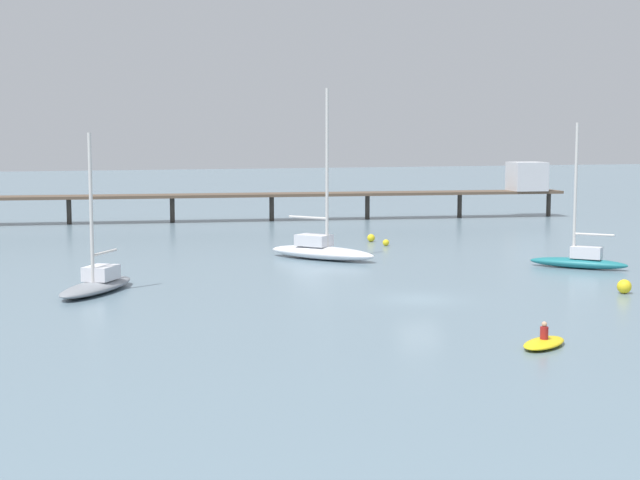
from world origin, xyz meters
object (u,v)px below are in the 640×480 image
at_px(sailboat_teal, 580,258).
at_px(mooring_buoy_near, 386,243).
at_px(sailboat_white, 321,249).
at_px(mooring_buoy_inner, 624,286).
at_px(sailboat_gray, 97,282).
at_px(dinghy_yellow, 544,342).
at_px(mooring_buoy_far, 371,238).
at_px(pier, 330,189).

height_order(sailboat_teal, mooring_buoy_near, sailboat_teal).
xyz_separation_m(sailboat_white, mooring_buoy_inner, (11.96, -20.15, -0.35)).
relative_size(sailboat_gray, dinghy_yellow, 2.85).
distance_m(mooring_buoy_far, mooring_buoy_inner, 29.92).
distance_m(mooring_buoy_far, mooring_buoy_near, 3.23).
bearing_deg(mooring_buoy_far, mooring_buoy_inner, -81.96).
bearing_deg(mooring_buoy_near, mooring_buoy_far, 90.91).
bearing_deg(dinghy_yellow, mooring_buoy_inner, 41.71).
bearing_deg(sailboat_white, mooring_buoy_inner, -59.30).
bearing_deg(sailboat_teal, mooring_buoy_near, 115.07).
bearing_deg(mooring_buoy_inner, mooring_buoy_far, 98.04).
distance_m(sailboat_teal, sailboat_white, 18.63).
relative_size(pier, sailboat_gray, 8.09).
bearing_deg(sailboat_gray, sailboat_teal, -0.69).
xyz_separation_m(dinghy_yellow, mooring_buoy_far, (7.82, 40.32, 0.13)).
relative_size(pier, sailboat_teal, 7.52).
height_order(mooring_buoy_far, mooring_buoy_near, mooring_buoy_far).
distance_m(pier, dinghy_yellow, 62.59).
bearing_deg(mooring_buoy_inner, mooring_buoy_near, 98.91).
height_order(sailboat_teal, mooring_buoy_inner, sailboat_teal).
bearing_deg(sailboat_white, mooring_buoy_far, 50.62).
bearing_deg(sailboat_teal, pier, 95.88).
distance_m(pier, sailboat_gray, 49.62).
distance_m(pier, mooring_buoy_inner, 50.85).
distance_m(sailboat_white, mooring_buoy_far, 12.27).
xyz_separation_m(sailboat_teal, mooring_buoy_far, (-7.77, 19.74, -0.39)).
relative_size(sailboat_gray, mooring_buoy_near, 17.04).
bearing_deg(mooring_buoy_near, sailboat_white, -141.43).
bearing_deg(sailboat_white, mooring_buoy_near, 38.57).
distance_m(sailboat_gray, mooring_buoy_inner, 30.96).
bearing_deg(sailboat_teal, dinghy_yellow, -127.14).
height_order(sailboat_gray, mooring_buoy_far, sailboat_gray).
distance_m(pier, mooring_buoy_near, 24.81).
bearing_deg(dinghy_yellow, sailboat_gray, 129.33).
bearing_deg(sailboat_gray, sailboat_white, 29.77).
height_order(pier, mooring_buoy_far, pier).
bearing_deg(sailboat_white, pier, 69.67).
bearing_deg(pier, sailboat_gray, -125.23).
relative_size(sailboat_teal, mooring_buoy_far, 15.11).
height_order(sailboat_gray, mooring_buoy_near, sailboat_gray).
height_order(sailboat_white, mooring_buoy_far, sailboat_white).
height_order(sailboat_gray, dinghy_yellow, sailboat_gray).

